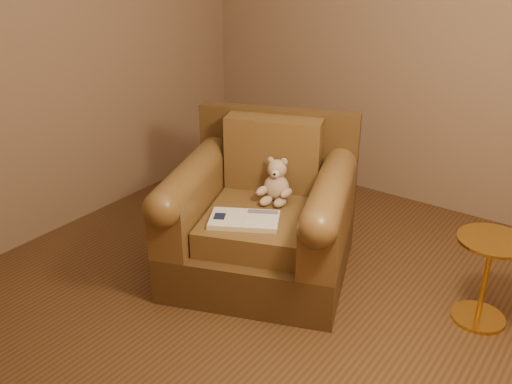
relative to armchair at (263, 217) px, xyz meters
The scene contains 6 objects.
floor 0.67m from the armchair, 44.34° to the right, with size 4.00×4.00×0.00m, color #53351C.
room 1.44m from the armchair, 44.34° to the right, with size 4.02×4.02×2.71m.
armchair is the anchor object (origin of this frame).
teddy_bear 0.23m from the armchair, 75.77° to the left, with size 0.21×0.25×0.29m.
guidebook 0.29m from the armchair, 79.87° to the right, with size 0.49×0.42×0.03m.
side_table 1.39m from the armchair, 11.61° to the left, with size 0.39×0.39×0.54m.
Camera 1 is at (1.50, -2.32, 2.09)m, focal length 40.00 mm.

